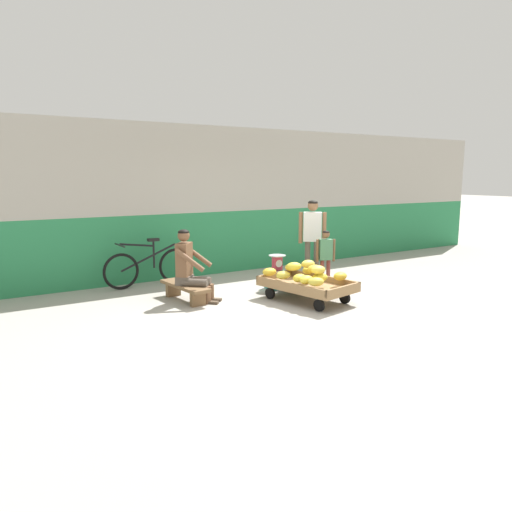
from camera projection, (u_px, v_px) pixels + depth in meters
name	position (u px, v px, depth m)	size (l,w,h in m)	color
ground_plane	(303.00, 312.00, 7.03)	(80.00, 80.00, 0.00)	#A39E93
back_wall	(203.00, 201.00, 9.53)	(16.00, 0.30, 2.92)	#287F4C
banana_cart	(307.00, 286.00, 7.59)	(1.11, 1.58, 0.36)	#99754C
banana_pile	(305.00, 273.00, 7.53)	(1.00, 1.35, 0.26)	yellow
low_bench	(185.00, 289.00, 7.62)	(0.42, 1.13, 0.27)	brown
vendor_seated	(190.00, 266.00, 7.54)	(0.72, 0.71, 1.14)	brown
plastic_crate	(277.00, 280.00, 8.48)	(0.36, 0.28, 0.30)	#19847F
weighing_scale	(277.00, 263.00, 8.43)	(0.30, 0.30, 0.29)	#28282D
bicycle_near_left	(149.00, 267.00, 8.63)	(1.66, 0.48, 0.86)	black
customer_adult	(312.00, 233.00, 8.64)	(0.40, 0.36, 1.53)	brown
customer_child	(326.00, 254.00, 8.22)	(0.31, 0.22, 1.05)	brown
shopping_bag	(306.00, 285.00, 8.21)	(0.18, 0.12, 0.24)	green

